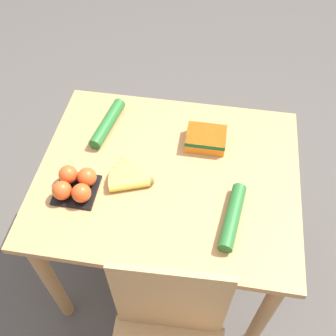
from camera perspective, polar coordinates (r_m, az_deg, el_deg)
ground_plane at (r=2.21m, az=0.00°, el=-12.97°), size 12.00×12.00×0.00m
dining_table at (r=1.65m, az=0.00°, el=-3.40°), size 1.03×0.84×0.77m
banana_bunch at (r=1.52m, az=-5.26°, el=-1.31°), size 0.17×0.18×0.04m
tomato_pack at (r=1.51m, az=-13.35°, el=-2.35°), size 0.16×0.16×0.08m
carrot_bag at (r=1.63m, az=5.53°, el=4.38°), size 0.16×0.13×0.06m
cucumber_near at (r=1.71m, az=-8.75°, el=6.45°), size 0.10×0.27×0.05m
cucumber_far at (r=1.42m, az=9.36°, el=-6.97°), size 0.09×0.27×0.05m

